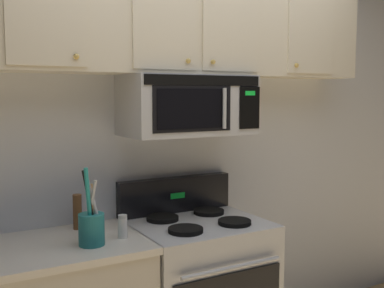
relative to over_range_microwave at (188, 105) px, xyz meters
The scene contains 6 objects.
back_wall 0.34m from the over_range_microwave, 89.94° to the left, with size 5.20×0.10×2.70m, color silver.
over_range_microwave is the anchor object (origin of this frame).
upper_cabinets 0.45m from the over_range_microwave, 89.49° to the left, with size 2.50×0.36×0.55m.
utensil_crock_teal 0.91m from the over_range_microwave, 161.43° to the right, with size 0.13×0.13×0.39m.
salt_shaker 0.81m from the over_range_microwave, 159.12° to the right, with size 0.05×0.05×0.12m.
pepper_mill 0.87m from the over_range_microwave, behind, with size 0.05×0.05×0.19m, color brown.
Camera 1 is at (-1.37, -1.90, 1.64)m, focal length 44.55 mm.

